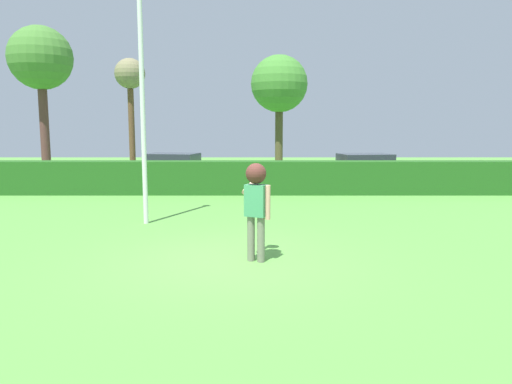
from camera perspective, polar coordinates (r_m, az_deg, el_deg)
name	(u,v)px	position (r m, az deg, el deg)	size (l,w,h in m)	color
ground_plane	(231,261)	(9.07, -2.92, -8.06)	(60.00, 60.00, 0.00)	#589B40
person	(256,198)	(8.82, 0.02, -0.65)	(0.52, 0.84, 1.81)	slate
frisbee	(261,189)	(9.35, 0.61, 0.38)	(0.26, 0.25, 0.11)	red
lamppost	(142,80)	(12.62, -13.18, 12.66)	(0.24, 0.24, 6.55)	silver
hedge_row	(243,178)	(17.81, -1.47, 1.70)	(26.76, 0.90, 1.20)	#22581B
parked_car_green	(173,166)	(22.34, -9.70, 3.03)	(4.46, 2.54, 1.25)	#1E6633
parked_car_black	(365,166)	(22.18, 12.59, 2.92)	(4.42, 2.36, 1.25)	black
oak_tree	(41,60)	(24.62, -23.84, 13.90)	(2.82, 2.82, 6.91)	brown
birch_tree	(130,80)	(24.63, -14.48, 12.56)	(1.44, 1.44, 5.67)	brown
willow_tree	(279,85)	(25.89, 2.73, 12.38)	(2.94, 2.94, 6.11)	brown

